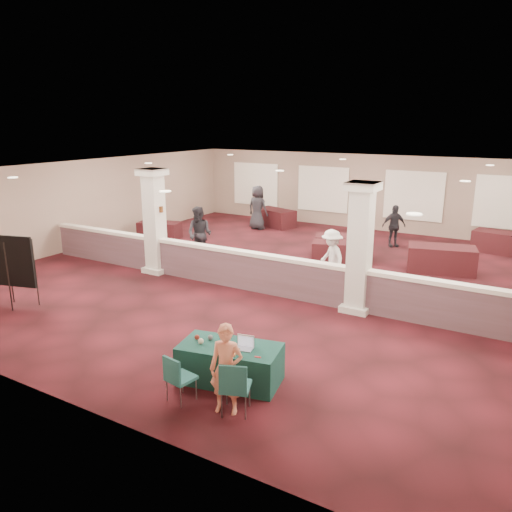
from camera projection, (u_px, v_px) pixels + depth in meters
The scene contains 33 objects.
ground at pixel (278, 276), 15.16m from camera, with size 16.00×16.00×0.00m, color #451118.
wall_back at pixel (366, 192), 21.38m from camera, with size 16.00×0.04×3.20m, color gray.
wall_front at pixel (48, 311), 8.09m from camera, with size 16.00×0.04×3.20m, color gray.
wall_left at pixel (90, 203), 18.65m from camera, with size 0.04×16.00×3.20m, color gray.
ceiling at pixel (280, 170), 14.31m from camera, with size 16.00×16.00×0.02m, color white.
partition_wall at pixel (253, 271), 13.76m from camera, with size 15.60×0.28×1.10m.
column_left at pixel (155, 220), 15.19m from camera, with size 0.72×0.72×3.20m.
column_right at pixel (360, 247), 12.01m from camera, with size 0.72×0.72×3.20m.
sconce_left at pixel (147, 208), 15.24m from camera, with size 0.12×0.12×0.18m.
sconce_right at pixel (161, 209), 14.96m from camera, with size 0.12×0.12×0.18m.
near_table at pixel (230, 363), 9.00m from camera, with size 1.81×0.90×0.69m, color #0D3127.
conf_chair_main at pixel (235, 384), 7.89m from camera, with size 0.61×0.61×0.93m.
conf_chair_side at pixel (177, 375), 8.28m from camera, with size 0.48×0.49×0.84m.
easel_board at pixel (15, 262), 12.38m from camera, with size 1.06×0.64×1.85m.
woman at pixel (226, 369), 7.93m from camera, with size 0.54×0.36×1.51m, color #FF916E.
far_table_front_left at pixel (160, 230), 19.97m from camera, with size 1.63×0.82×0.66m, color black.
far_table_front_center at pixel (339, 252), 16.51m from camera, with size 1.76×0.88×0.71m, color black.
far_table_front_right at pixel (441, 259), 15.52m from camera, with size 2.01×1.00×0.81m, color black.
far_table_back_left at pixel (275, 218), 22.25m from camera, with size 1.88×0.94×0.76m, color black.
far_table_back_center at pixel (341, 246), 17.34m from camera, with size 1.80×0.90×0.73m, color black.
far_table_back_right at pixel (501, 242), 17.75m from camera, with size 1.87×0.93×0.76m, color black.
attendee_a at pixel (200, 234), 16.60m from camera, with size 0.88×0.49×1.84m, color black.
attendee_b at pixel (331, 258), 14.11m from camera, with size 1.05×0.48×1.64m, color silver.
attendee_c at pixel (394, 226), 18.54m from camera, with size 0.92×0.44×1.57m, color black.
attendee_d at pixel (258, 207), 21.50m from camera, with size 0.93×0.50×1.89m, color black.
laptop_base at pixel (244, 349), 8.77m from camera, with size 0.31×0.22×0.02m, color #BDBCC1.
laptop_screen at pixel (246, 340), 8.84m from camera, with size 0.31×0.01×0.21m, color #BDBCC1.
screen_glow at pixel (246, 341), 8.84m from camera, with size 0.29×0.00×0.18m, color #B2BBD6.
knitting at pixel (227, 351), 8.67m from camera, with size 0.38×0.29×0.03m, color orange.
yarn_cream at pixel (201, 341), 8.97m from camera, with size 0.10×0.10×0.10m, color beige.
yarn_red at pixel (197, 337), 9.14m from camera, with size 0.10×0.10×0.10m, color #5D1213.
yarn_grey at pixel (210, 337), 9.13m from camera, with size 0.10×0.10×0.10m, color #525257.
scissors at pixel (258, 357), 8.47m from camera, with size 0.11×0.03×0.01m, color red.
Camera 1 is at (6.75, -12.80, 4.59)m, focal length 35.00 mm.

